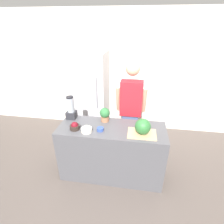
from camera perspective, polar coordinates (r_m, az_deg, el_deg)
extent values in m
plane|color=#564C47|center=(3.00, -1.07, -23.07)|extent=(14.00, 14.00, 0.00)
cube|color=silver|center=(3.98, 3.64, 12.34)|extent=(8.00, 0.06, 2.60)
cube|color=#4C4C51|center=(2.89, -0.09, -12.73)|extent=(1.62, 0.61, 0.90)
cube|color=#B7B7BC|center=(3.86, -6.76, 5.57)|extent=(0.68, 0.65, 1.81)
cylinder|color=gray|center=(3.44, -5.07, 6.17)|extent=(0.02, 0.02, 0.63)
cube|color=#4C608C|center=(3.36, 5.68, -7.03)|extent=(0.28, 0.18, 0.85)
cube|color=#B21E28|center=(3.02, 6.30, 4.50)|extent=(0.37, 0.22, 0.60)
sphere|color=#DBAD89|center=(2.87, 6.82, 13.88)|extent=(0.23, 0.23, 0.23)
cylinder|color=#DBAD89|center=(3.00, 2.00, 4.30)|extent=(0.07, 0.24, 0.51)
cylinder|color=#DBAD89|center=(2.99, 10.51, 3.72)|extent=(0.07, 0.24, 0.51)
cube|color=tan|center=(2.52, 9.73, -6.99)|extent=(0.40, 0.28, 0.01)
sphere|color=#2D6B33|center=(2.46, 10.03, -4.70)|extent=(0.22, 0.22, 0.22)
cylinder|color=#2D231E|center=(2.64, -12.05, -4.88)|extent=(0.15, 0.15, 0.07)
sphere|color=maroon|center=(2.62, -12.12, -4.27)|extent=(0.10, 0.10, 0.10)
cylinder|color=beige|center=(2.55, -8.29, -5.82)|extent=(0.16, 0.16, 0.06)
sphere|color=white|center=(2.54, -8.34, -5.27)|extent=(0.09, 0.09, 0.09)
cylinder|color=#334C9E|center=(2.56, -3.86, -5.63)|extent=(0.10, 0.10, 0.05)
cube|color=#28282D|center=(2.94, -13.05, -0.89)|extent=(0.15, 0.15, 0.12)
cylinder|color=#99A3AD|center=(2.86, -13.41, 2.28)|extent=(0.12, 0.12, 0.24)
cylinder|color=black|center=(2.81, -13.69, 4.70)|extent=(0.11, 0.11, 0.02)
cylinder|color=#996647|center=(2.79, -2.32, -2.24)|extent=(0.13, 0.13, 0.08)
sphere|color=#2D6B38|center=(2.74, -2.37, -0.27)|extent=(0.16, 0.16, 0.16)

